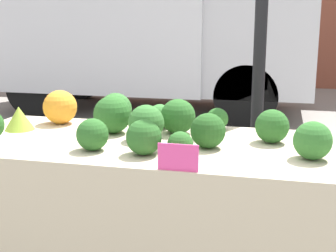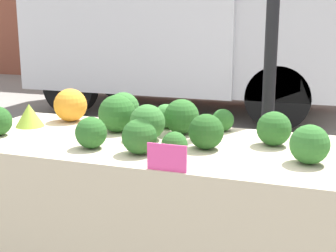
% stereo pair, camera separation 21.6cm
% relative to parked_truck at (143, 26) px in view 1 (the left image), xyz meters
% --- Properties ---
extents(tent_pole, '(0.07, 0.07, 2.69)m').
position_rel_parked_truck_xyz_m(tent_pole, '(1.92, -4.15, 0.06)').
color(tent_pole, black).
rests_on(tent_pole, ground_plane).
extents(parked_truck, '(4.54, 2.00, 2.39)m').
position_rel_parked_truck_xyz_m(parked_truck, '(0.00, 0.00, 0.00)').
color(parked_truck, silver).
rests_on(parked_truck, ground_plane).
extents(market_table, '(2.07, 0.81, 0.82)m').
position_rel_parked_truck_xyz_m(market_table, '(1.54, -4.83, -0.56)').
color(market_table, beige).
rests_on(market_table, ground_plane).
extents(orange_cauliflower, '(0.18, 0.18, 0.18)m').
position_rel_parked_truck_xyz_m(orange_cauliflower, '(0.87, -4.51, -0.37)').
color(orange_cauliflower, orange).
rests_on(orange_cauliflower, market_table).
extents(romanesco_head, '(0.15, 0.15, 0.12)m').
position_rel_parked_truck_xyz_m(romanesco_head, '(0.73, -4.70, -0.40)').
color(romanesco_head, '#93B238').
rests_on(romanesco_head, market_table).
extents(broccoli_head_0, '(0.16, 0.16, 0.16)m').
position_rel_parked_truck_xyz_m(broccoli_head_0, '(2.01, -4.65, -0.38)').
color(broccoli_head_0, '#285B23').
rests_on(broccoli_head_0, market_table).
extents(broccoli_head_1, '(0.14, 0.14, 0.14)m').
position_rel_parked_truck_xyz_m(broccoli_head_1, '(1.25, -4.97, -0.39)').
color(broccoli_head_1, '#285B23').
rests_on(broccoli_head_1, market_table).
extents(broccoli_head_3, '(0.16, 0.16, 0.16)m').
position_rel_parked_truck_xyz_m(broccoli_head_3, '(2.18, -4.88, -0.38)').
color(broccoli_head_3, '#2D6628').
rests_on(broccoli_head_3, market_table).
extents(broccoli_head_4, '(0.15, 0.15, 0.15)m').
position_rel_parked_truck_xyz_m(broccoli_head_4, '(1.49, -4.98, -0.39)').
color(broccoli_head_4, '#285B23').
rests_on(broccoli_head_4, market_table).
extents(broccoli_head_5, '(0.17, 0.17, 0.17)m').
position_rel_parked_truck_xyz_m(broccoli_head_5, '(1.43, -4.75, -0.38)').
color(broccoli_head_5, '#336B2D').
rests_on(broccoli_head_5, market_table).
extents(broccoli_head_6, '(0.11, 0.11, 0.11)m').
position_rel_parked_truck_xyz_m(broccoli_head_6, '(1.65, -4.99, -0.41)').
color(broccoli_head_6, '#285B23').
rests_on(broccoli_head_6, market_table).
extents(broccoli_head_7, '(0.16, 0.16, 0.16)m').
position_rel_parked_truck_xyz_m(broccoli_head_7, '(1.74, -4.81, -0.38)').
color(broccoli_head_7, '#23511E').
rests_on(broccoli_head_7, market_table).
extents(broccoli_head_8, '(0.13, 0.13, 0.13)m').
position_rel_parked_truck_xyz_m(broccoli_head_8, '(1.43, -4.49, -0.40)').
color(broccoli_head_8, '#387533').
rests_on(broccoli_head_8, market_table).
extents(broccoli_head_10, '(0.11, 0.11, 0.11)m').
position_rel_parked_truck_xyz_m(broccoli_head_10, '(1.73, -4.46, -0.40)').
color(broccoli_head_10, '#285B23').
rests_on(broccoli_head_10, market_table).
extents(broccoli_head_11, '(0.18, 0.18, 0.18)m').
position_rel_parked_truck_xyz_m(broccoli_head_11, '(1.55, -4.58, -0.37)').
color(broccoli_head_11, '#285B23').
rests_on(broccoli_head_11, market_table).
extents(broccoli_head_12, '(0.18, 0.18, 0.18)m').
position_rel_parked_truck_xyz_m(broccoli_head_12, '(1.18, -4.48, -0.37)').
color(broccoli_head_12, '#336B2D').
rests_on(broccoli_head_12, market_table).
extents(broccoli_head_13, '(0.19, 0.19, 0.19)m').
position_rel_parked_truck_xyz_m(broccoli_head_13, '(1.23, -4.65, -0.37)').
color(broccoli_head_13, '#285B23').
rests_on(broccoli_head_13, market_table).
extents(price_sign, '(0.16, 0.01, 0.11)m').
position_rel_parked_truck_xyz_m(price_sign, '(1.68, -5.16, -0.41)').
color(price_sign, '#EF4793').
rests_on(price_sign, market_table).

